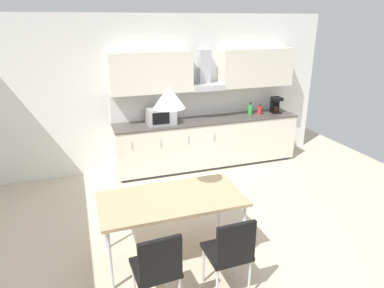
{
  "coord_description": "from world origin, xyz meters",
  "views": [
    {
      "loc": [
        -1.18,
        -3.39,
        2.56
      ],
      "look_at": [
        0.2,
        0.67,
        1.0
      ],
      "focal_mm": 32.0,
      "sensor_mm": 36.0,
      "label": 1
    }
  ],
  "objects_px": {
    "microwave": "(161,116)",
    "bottle_green": "(250,109)",
    "dining_table": "(172,201)",
    "chair_near_right": "(231,250)",
    "bottle_red": "(260,110)",
    "chair_near_left": "(158,266)",
    "pendant_lamp": "(169,97)",
    "coffee_maker": "(276,105)"
  },
  "relations": [
    {
      "from": "dining_table",
      "to": "pendant_lamp",
      "type": "relative_size",
      "value": 4.89
    },
    {
      "from": "coffee_maker",
      "to": "dining_table",
      "type": "relative_size",
      "value": 0.19
    },
    {
      "from": "microwave",
      "to": "pendant_lamp",
      "type": "height_order",
      "value": "pendant_lamp"
    },
    {
      "from": "bottle_green",
      "to": "bottle_red",
      "type": "bearing_deg",
      "value": -16.35
    },
    {
      "from": "bottle_red",
      "to": "chair_near_left",
      "type": "relative_size",
      "value": 0.22
    },
    {
      "from": "bottle_green",
      "to": "chair_near_left",
      "type": "height_order",
      "value": "bottle_green"
    },
    {
      "from": "coffee_maker",
      "to": "chair_near_right",
      "type": "bearing_deg",
      "value": -127.16
    },
    {
      "from": "dining_table",
      "to": "bottle_green",
      "type": "bearing_deg",
      "value": 47.06
    },
    {
      "from": "dining_table",
      "to": "chair_near_left",
      "type": "height_order",
      "value": "chair_near_left"
    },
    {
      "from": "bottle_green",
      "to": "microwave",
      "type": "bearing_deg",
      "value": -178.36
    },
    {
      "from": "dining_table",
      "to": "chair_near_left",
      "type": "bearing_deg",
      "value": -113.92
    },
    {
      "from": "coffee_maker",
      "to": "bottle_green",
      "type": "bearing_deg",
      "value": 177.45
    },
    {
      "from": "chair_near_left",
      "to": "bottle_green",
      "type": "bearing_deg",
      "value": 51.03
    },
    {
      "from": "chair_near_left",
      "to": "bottle_red",
      "type": "bearing_deg",
      "value": 48.76
    },
    {
      "from": "bottle_red",
      "to": "chair_near_left",
      "type": "height_order",
      "value": "bottle_red"
    },
    {
      "from": "coffee_maker",
      "to": "pendant_lamp",
      "type": "xyz_separation_m",
      "value": [
        -2.72,
        -2.33,
        0.82
      ]
    },
    {
      "from": "chair_near_right",
      "to": "pendant_lamp",
      "type": "xyz_separation_m",
      "value": [
        -0.35,
        0.78,
        1.32
      ]
    },
    {
      "from": "bottle_red",
      "to": "chair_near_right",
      "type": "xyz_separation_m",
      "value": [
        -2.01,
        -3.09,
        -0.43
      ]
    },
    {
      "from": "microwave",
      "to": "bottle_green",
      "type": "relative_size",
      "value": 2.11
    },
    {
      "from": "pendant_lamp",
      "to": "coffee_maker",
      "type": "bearing_deg",
      "value": 40.67
    },
    {
      "from": "bottle_red",
      "to": "chair_near_left",
      "type": "distance_m",
      "value": 4.13
    },
    {
      "from": "pendant_lamp",
      "to": "chair_near_right",
      "type": "bearing_deg",
      "value": -65.68
    },
    {
      "from": "microwave",
      "to": "dining_table",
      "type": "distance_m",
      "value": 2.38
    },
    {
      "from": "coffee_maker",
      "to": "chair_near_right",
      "type": "distance_m",
      "value": 3.94
    },
    {
      "from": "coffee_maker",
      "to": "bottle_red",
      "type": "distance_m",
      "value": 0.36
    },
    {
      "from": "dining_table",
      "to": "chair_near_right",
      "type": "height_order",
      "value": "chair_near_right"
    },
    {
      "from": "microwave",
      "to": "chair_near_right",
      "type": "relative_size",
      "value": 0.55
    },
    {
      "from": "bottle_green",
      "to": "chair_near_left",
      "type": "xyz_separation_m",
      "value": [
        -2.54,
        -3.14,
        -0.45
      ]
    },
    {
      "from": "chair_near_left",
      "to": "chair_near_right",
      "type": "distance_m",
      "value": 0.7
    },
    {
      "from": "chair_near_left",
      "to": "pendant_lamp",
      "type": "xyz_separation_m",
      "value": [
        0.35,
        0.78,
        1.32
      ]
    },
    {
      "from": "bottle_red",
      "to": "dining_table",
      "type": "distance_m",
      "value": 3.31
    },
    {
      "from": "chair_near_left",
      "to": "dining_table",
      "type": "bearing_deg",
      "value": 66.08
    },
    {
      "from": "bottle_red",
      "to": "chair_near_left",
      "type": "xyz_separation_m",
      "value": [
        -2.71,
        -3.09,
        -0.43
      ]
    },
    {
      "from": "microwave",
      "to": "dining_table",
      "type": "xyz_separation_m",
      "value": [
        -0.46,
        -2.31,
        -0.33
      ]
    },
    {
      "from": "microwave",
      "to": "bottle_red",
      "type": "relative_size",
      "value": 2.55
    },
    {
      "from": "dining_table",
      "to": "coffee_maker",
      "type": "bearing_deg",
      "value": 40.67
    },
    {
      "from": "microwave",
      "to": "coffee_maker",
      "type": "xyz_separation_m",
      "value": [
        2.26,
        0.03,
        0.01
      ]
    },
    {
      "from": "bottle_green",
      "to": "dining_table",
      "type": "bearing_deg",
      "value": -132.94
    },
    {
      "from": "coffee_maker",
      "to": "bottle_red",
      "type": "bearing_deg",
      "value": -175.77
    },
    {
      "from": "bottle_red",
      "to": "pendant_lamp",
      "type": "distance_m",
      "value": 3.42
    },
    {
      "from": "microwave",
      "to": "chair_near_right",
      "type": "xyz_separation_m",
      "value": [
        -0.11,
        -3.09,
        -0.49
      ]
    },
    {
      "from": "chair_near_right",
      "to": "bottle_red",
      "type": "bearing_deg",
      "value": 56.99
    }
  ]
}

